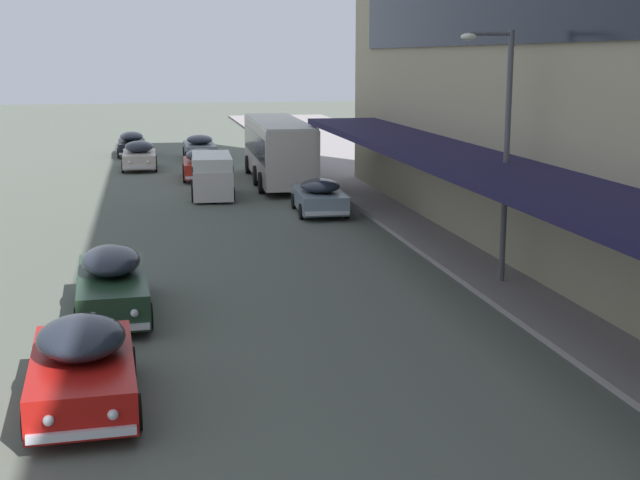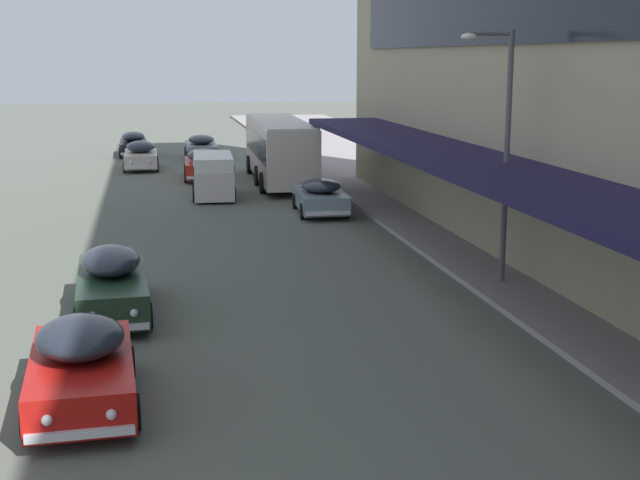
# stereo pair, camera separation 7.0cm
# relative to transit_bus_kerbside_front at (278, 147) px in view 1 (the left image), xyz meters

# --- Properties ---
(transit_bus_kerbside_front) EXTENTS (2.93, 11.41, 3.17)m
(transit_bus_kerbside_front) POSITION_rel_transit_bus_kerbside_front_xyz_m (0.00, 0.00, 0.00)
(transit_bus_kerbside_front) COLOR beige
(transit_bus_kerbside_front) RESTS_ON ground
(sedan_oncoming_front) EXTENTS (1.88, 4.81, 1.53)m
(sedan_oncoming_front) POSITION_rel_transit_bus_kerbside_front_xyz_m (-7.50, 14.35, -1.07)
(sedan_oncoming_front) COLOR black
(sedan_oncoming_front) RESTS_ON ground
(sedan_second_mid) EXTENTS (1.95, 5.07, 1.65)m
(sedan_second_mid) POSITION_rel_transit_bus_kerbside_front_xyz_m (-7.53, -22.59, -1.01)
(sedan_second_mid) COLOR #1C3623
(sedan_second_mid) RESTS_ON ground
(sedan_lead_near) EXTENTS (1.99, 4.75, 1.53)m
(sedan_lead_near) POSITION_rel_transit_bus_kerbside_front_xyz_m (-3.29, 11.50, -1.07)
(sedan_lead_near) COLOR gray
(sedan_lead_near) RESTS_ON ground
(sedan_far_back) EXTENTS (2.11, 4.46, 1.44)m
(sedan_far_back) POSITION_rel_transit_bus_kerbside_front_xyz_m (0.32, -9.35, -1.10)
(sedan_far_back) COLOR slate
(sedan_far_back) RESTS_ON ground
(sedan_trailing_near) EXTENTS (2.13, 4.50, 1.60)m
(sedan_trailing_near) POSITION_rel_transit_bus_kerbside_front_xyz_m (-7.86, -28.63, -1.04)
(sedan_trailing_near) COLOR #AE1410
(sedan_trailing_near) RESTS_ON ground
(sedan_lead_mid) EXTENTS (2.09, 4.82, 1.59)m
(sedan_lead_mid) POSITION_rel_transit_bus_kerbside_front_xyz_m (-3.77, 2.18, -1.04)
(sedan_lead_mid) COLOR #AE2316
(sedan_lead_mid) RESTS_ON ground
(sedan_second_near) EXTENTS (1.97, 4.36, 1.61)m
(sedan_second_near) POSITION_rel_transit_bus_kerbside_front_xyz_m (-6.98, 6.87, -1.04)
(sedan_second_near) COLOR beige
(sedan_second_near) RESTS_ON ground
(vw_van) EXTENTS (2.05, 4.62, 1.96)m
(vw_van) POSITION_rel_transit_bus_kerbside_front_xyz_m (-3.68, -4.16, -0.73)
(vw_van) COLOR beige
(vw_van) RESTS_ON ground
(street_lamp) EXTENTS (1.50, 0.28, 6.87)m
(street_lamp) POSITION_rel_transit_bus_kerbside_front_xyz_m (2.94, -21.84, 2.33)
(street_lamp) COLOR #4C4C51
(street_lamp) RESTS_ON sidewalk_kerb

